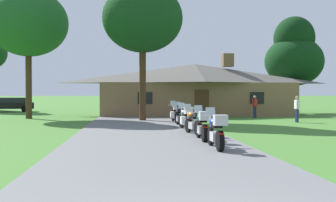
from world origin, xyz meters
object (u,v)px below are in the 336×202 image
motorcycle_blue_nearest_to_camera (216,131)px  bystander_red_shirt_near_lodge (255,105)px  motorcycle_red_farthest_in_row (175,113)px  parked_black_suv_far_left (10,104)px  bystander_white_shirt_beside_signpost (297,108)px  motorcycle_silver_fifth_in_row (180,115)px  motorcycle_orange_third_in_row (194,122)px  motorcycle_green_second_in_row (202,125)px  tree_by_lodge_front (143,9)px  tree_right_of_lodge (294,55)px  motorcycle_silver_fourth_in_row (186,118)px  tree_left_near (28,14)px

motorcycle_blue_nearest_to_camera → bystander_red_shirt_near_lodge: (6.47, 16.65, 0.31)m
motorcycle_red_farthest_in_row → parked_black_suv_far_left: parked_black_suv_far_left is taller
bystander_white_shirt_beside_signpost → motorcycle_silver_fifth_in_row: bearing=106.7°
motorcycle_blue_nearest_to_camera → motorcycle_orange_third_in_row: same height
motorcycle_orange_third_in_row → motorcycle_red_farthest_in_row: bearing=80.9°
motorcycle_blue_nearest_to_camera → parked_black_suv_far_left: 31.89m
motorcycle_green_second_in_row → bystander_white_shirt_beside_signpost: 12.27m
motorcycle_green_second_in_row → bystander_white_shirt_beside_signpost: size_ratio=1.25×
motorcycle_blue_nearest_to_camera → motorcycle_silver_fifth_in_row: bearing=90.2°
bystander_red_shirt_near_lodge → bystander_white_shirt_beside_signpost: 4.89m
motorcycle_green_second_in_row → parked_black_suv_far_left: size_ratio=0.42×
bystander_red_shirt_near_lodge → tree_by_lodge_front: tree_by_lodge_front is taller
motorcycle_green_second_in_row → motorcycle_silver_fifth_in_row: bearing=90.8°
motorcycle_orange_third_in_row → parked_black_suv_far_left: (-14.50, 23.87, 0.16)m
tree_by_lodge_front → motorcycle_silver_fifth_in_row: bearing=-68.4°
tree_right_of_lodge → parked_black_suv_far_left: size_ratio=1.82×
motorcycle_silver_fifth_in_row → motorcycle_red_farthest_in_row: 2.57m
bystander_white_shirt_beside_signpost → motorcycle_red_farthest_in_row: bearing=88.3°
bystander_red_shirt_near_lodge → bystander_white_shirt_beside_signpost: (1.24, -4.73, 0.00)m
tree_by_lodge_front → motorcycle_green_second_in_row: bearing=-80.8°
motorcycle_red_farthest_in_row → bystander_red_shirt_near_lodge: bearing=33.6°
motorcycle_red_farthest_in_row → motorcycle_silver_fourth_in_row: bearing=-93.1°
motorcycle_green_second_in_row → parked_black_suv_far_left: parked_black_suv_far_left is taller
motorcycle_orange_third_in_row → motorcycle_red_farthest_in_row: size_ratio=1.00×
motorcycle_green_second_in_row → motorcycle_silver_fifth_in_row: size_ratio=1.00×
parked_black_suv_far_left → motorcycle_green_second_in_row: bearing=-165.5°
motorcycle_silver_fourth_in_row → parked_black_suv_far_left: 25.97m
motorcycle_green_second_in_row → motorcycle_silver_fifth_in_row: same height
motorcycle_red_farthest_in_row → bystander_white_shirt_beside_signpost: 7.69m
motorcycle_silver_fourth_in_row → motorcycle_red_farthest_in_row: bearing=84.0°
motorcycle_silver_fourth_in_row → tree_by_lodge_front: (-1.89, 7.24, 6.77)m
motorcycle_silver_fourth_in_row → motorcycle_silver_fifth_in_row: 2.51m
motorcycle_silver_fifth_in_row → tree_right_of_lodge: (12.43, 14.38, 4.80)m
motorcycle_silver_fifth_in_row → tree_by_lodge_front: 8.46m
motorcycle_green_second_in_row → motorcycle_silver_fourth_in_row: 4.44m
motorcycle_orange_third_in_row → motorcycle_silver_fourth_in_row: (-0.02, 2.30, -0.01)m
motorcycle_blue_nearest_to_camera → motorcycle_silver_fifth_in_row: 9.35m
motorcycle_red_farthest_in_row → bystander_red_shirt_near_lodge: 8.00m
motorcycle_red_farthest_in_row → parked_black_suv_far_left: 21.97m
motorcycle_blue_nearest_to_camera → bystander_red_shirt_near_lodge: 17.86m
motorcycle_silver_fourth_in_row → motorcycle_silver_fifth_in_row: (-0.02, 2.51, 0.01)m
motorcycle_green_second_in_row → motorcycle_red_farthest_in_row: bearing=90.4°
motorcycle_silver_fifth_in_row → bystander_white_shirt_beside_signpost: (7.75, 2.57, 0.31)m
motorcycle_green_second_in_row → bystander_white_shirt_beside_signpost: bearing=51.6°
motorcycle_silver_fifth_in_row → parked_black_suv_far_left: 23.92m
tree_left_near → parked_black_suv_far_left: (-4.47, 10.97, -6.79)m
motorcycle_blue_nearest_to_camera → parked_black_suv_far_left: (-14.50, 28.41, 0.16)m
motorcycle_silver_fifth_in_row → bystander_red_shirt_near_lodge: bystander_red_shirt_near_lodge is taller
bystander_red_shirt_near_lodge → bystander_white_shirt_beside_signpost: size_ratio=1.00×
motorcycle_green_second_in_row → motorcycle_orange_third_in_row: 2.14m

